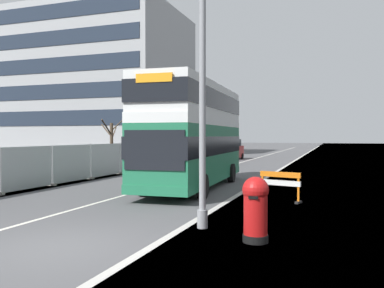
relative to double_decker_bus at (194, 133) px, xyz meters
name	(u,v)px	position (x,y,z in m)	size (l,w,h in m)	color
ground	(83,250)	(1.12, -10.80, -2.68)	(140.00, 280.00, 0.10)	#4C4C4F
double_decker_bus	(194,133)	(0.00, 0.00, 0.00)	(3.21, 10.69, 4.94)	#1E6B47
lamppost_foreground	(202,89)	(3.02, -8.04, 1.14)	(0.29, 0.70, 8.00)	gray
red_pillar_postbox	(256,206)	(4.65, -9.00, -1.78)	(0.63, 0.63, 1.55)	black
roadworks_barrier	(280,183)	(4.43, -2.80, -1.92)	(1.66, 0.85, 1.14)	orange
construction_site_fence	(120,159)	(-7.04, 5.20, -1.63)	(0.44, 27.40, 2.07)	#A8AAAD
car_oncoming_near	(207,153)	(-4.16, 15.45, -1.62)	(1.90, 4.57, 2.13)	black
car_receding_mid	(231,150)	(-4.18, 23.97, -1.61)	(2.05, 4.52, 2.16)	maroon
bare_tree_far_verge_near	(112,139)	(-13.33, 14.80, -0.42)	(3.03, 3.23, 4.58)	#4C3D2D
backdrop_office_block	(98,85)	(-24.78, 30.62, 6.97)	(22.74, 16.98, 19.20)	#9EA0A3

